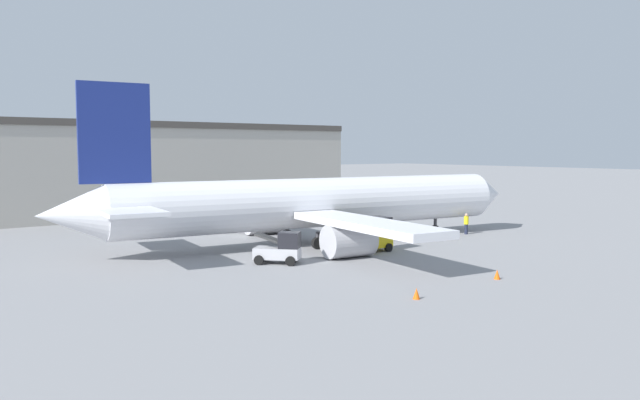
% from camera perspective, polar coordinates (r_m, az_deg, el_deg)
% --- Properties ---
extents(ground_plane, '(400.00, 400.00, 0.00)m').
position_cam_1_polar(ground_plane, '(49.02, 0.00, -3.96)').
color(ground_plane, gray).
extents(terminal_building, '(62.56, 15.49, 10.34)m').
position_cam_1_polar(terminal_building, '(73.56, -21.63, 2.64)').
color(terminal_building, '#ADA89E').
rests_on(terminal_building, ground_plane).
extents(airplane, '(39.84, 31.71, 11.69)m').
position_cam_1_polar(airplane, '(48.17, -1.02, -0.35)').
color(airplane, white).
rests_on(airplane, ground_plane).
extents(ground_crew_worker, '(0.40, 0.40, 1.82)m').
position_cam_1_polar(ground_crew_worker, '(55.48, 13.22, -2.07)').
color(ground_crew_worker, '#1E2338').
rests_on(ground_crew_worker, ground_plane).
extents(baggage_tug, '(3.19, 1.88, 2.46)m').
position_cam_1_polar(baggage_tug, '(45.17, 4.86, -3.32)').
color(baggage_tug, yellow).
rests_on(baggage_tug, ground_plane).
extents(belt_loader_truck, '(3.08, 3.09, 2.06)m').
position_cam_1_polar(belt_loader_truck, '(40.31, -3.62, -4.47)').
color(belt_loader_truck, '#B2B2B7').
rests_on(belt_loader_truck, ground_plane).
extents(safety_cone_near, '(0.36, 0.36, 0.55)m').
position_cam_1_polar(safety_cone_near, '(36.94, 15.89, -6.56)').
color(safety_cone_near, '#EF590F').
rests_on(safety_cone_near, ground_plane).
extents(safety_cone_far, '(0.36, 0.36, 0.55)m').
position_cam_1_polar(safety_cone_far, '(31.32, 8.81, -8.45)').
color(safety_cone_far, '#EF590F').
rests_on(safety_cone_far, ground_plane).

